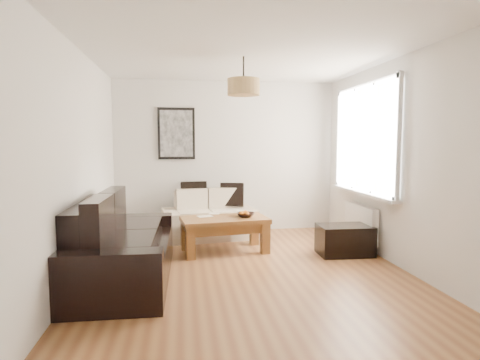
{
  "coord_description": "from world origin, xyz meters",
  "views": [
    {
      "loc": [
        -0.76,
        -4.61,
        1.54
      ],
      "look_at": [
        0.0,
        0.6,
        1.05
      ],
      "focal_mm": 29.68,
      "sensor_mm": 36.0,
      "label": 1
    }
  ],
  "objects": [
    {
      "name": "floor",
      "position": [
        0.0,
        0.0,
        0.0
      ],
      "size": [
        4.5,
        4.5,
        0.0
      ],
      "primitive_type": "plane",
      "color": "brown",
      "rests_on": "ground"
    },
    {
      "name": "ceiling",
      "position": [
        0.0,
        0.0,
        2.6
      ],
      "size": [
        3.8,
        4.5,
        0.0
      ],
      "primitive_type": null,
      "color": "white",
      "rests_on": "floor"
    },
    {
      "name": "wall_back",
      "position": [
        0.0,
        2.25,
        1.3
      ],
      "size": [
        3.8,
        0.04,
        2.6
      ],
      "primitive_type": null,
      "color": "silver",
      "rests_on": "floor"
    },
    {
      "name": "wall_front",
      "position": [
        0.0,
        -2.25,
        1.3
      ],
      "size": [
        3.8,
        0.04,
        2.6
      ],
      "primitive_type": null,
      "color": "silver",
      "rests_on": "floor"
    },
    {
      "name": "wall_left",
      "position": [
        -1.9,
        0.0,
        1.3
      ],
      "size": [
        0.04,
        4.5,
        2.6
      ],
      "primitive_type": null,
      "color": "silver",
      "rests_on": "floor"
    },
    {
      "name": "wall_right",
      "position": [
        1.9,
        0.0,
        1.3
      ],
      "size": [
        0.04,
        4.5,
        2.6
      ],
      "primitive_type": null,
      "color": "silver",
      "rests_on": "floor"
    },
    {
      "name": "window_bay",
      "position": [
        1.86,
        0.8,
        1.6
      ],
      "size": [
        0.14,
        1.9,
        1.6
      ],
      "primitive_type": null,
      "color": "white",
      "rests_on": "wall_right"
    },
    {
      "name": "radiator",
      "position": [
        1.82,
        0.8,
        0.38
      ],
      "size": [
        0.1,
        0.9,
        0.52
      ],
      "primitive_type": "cube",
      "color": "white",
      "rests_on": "wall_right"
    },
    {
      "name": "poster",
      "position": [
        -0.85,
        2.22,
        1.7
      ],
      "size": [
        0.62,
        0.04,
        0.87
      ],
      "primitive_type": null,
      "color": "black",
      "rests_on": "wall_back"
    },
    {
      "name": "pendant_shade",
      "position": [
        0.0,
        0.3,
        2.23
      ],
      "size": [
        0.4,
        0.4,
        0.2
      ],
      "primitive_type": "cylinder",
      "color": "tan",
      "rests_on": "ceiling"
    },
    {
      "name": "loveseat_cream",
      "position": [
        -0.33,
        1.78,
        0.37
      ],
      "size": [
        1.57,
        1.0,
        0.73
      ],
      "primitive_type": null,
      "rotation": [
        0.0,
        0.0,
        0.14
      ],
      "color": "beige",
      "rests_on": "floor"
    },
    {
      "name": "sofa_leather",
      "position": [
        -1.43,
        -0.12,
        0.45
      ],
      "size": [
        1.04,
        2.08,
        0.89
      ],
      "primitive_type": null,
      "rotation": [
        0.0,
        0.0,
        1.55
      ],
      "color": "black",
      "rests_on": "floor"
    },
    {
      "name": "coffee_table",
      "position": [
        -0.18,
        0.9,
        0.25
      ],
      "size": [
        1.27,
        0.8,
        0.49
      ],
      "primitive_type": null,
      "rotation": [
        0.0,
        0.0,
        0.13
      ],
      "color": "brown",
      "rests_on": "floor"
    },
    {
      "name": "ottoman",
      "position": [
        1.45,
        0.5,
        0.21
      ],
      "size": [
        0.74,
        0.49,
        0.41
      ],
      "primitive_type": "cube",
      "rotation": [
        0.0,
        0.0,
        -0.03
      ],
      "color": "black",
      "rests_on": "floor"
    },
    {
      "name": "cushion_left",
      "position": [
        -0.57,
        1.96,
        0.69
      ],
      "size": [
        0.43,
        0.18,
        0.42
      ],
      "primitive_type": "cube",
      "rotation": [
        0.0,
        0.0,
        0.12
      ],
      "color": "black",
      "rests_on": "loveseat_cream"
    },
    {
      "name": "cushion_right",
      "position": [
        0.06,
        1.96,
        0.67
      ],
      "size": [
        0.41,
        0.2,
        0.39
      ],
      "primitive_type": "cube",
      "rotation": [
        0.0,
        0.0,
        -0.22
      ],
      "color": "black",
      "rests_on": "loveseat_cream"
    },
    {
      "name": "fruit_bowl",
      "position": [
        0.13,
        0.89,
        0.52
      ],
      "size": [
        0.32,
        0.32,
        0.06
      ],
      "primitive_type": "imported",
      "rotation": [
        0.0,
        0.0,
        -0.34
      ],
      "color": "black",
      "rests_on": "coffee_table"
    },
    {
      "name": "orange_a",
      "position": [
        0.13,
        0.97,
        0.53
      ],
      "size": [
        0.1,
        0.1,
        0.08
      ],
      "primitive_type": "sphere",
      "rotation": [
        0.0,
        0.0,
        0.16
      ],
      "color": "orange",
      "rests_on": "fruit_bowl"
    },
    {
      "name": "orange_b",
      "position": [
        0.15,
        0.95,
        0.53
      ],
      "size": [
        0.09,
        0.09,
        0.07
      ],
      "primitive_type": "sphere",
      "rotation": [
        0.0,
        0.0,
        0.27
      ],
      "color": "orange",
      "rests_on": "fruit_bowl"
    },
    {
      "name": "orange_c",
      "position": [
        0.08,
        0.97,
        0.53
      ],
      "size": [
        0.07,
        0.07,
        0.07
      ],
      "primitive_type": "sphere",
      "rotation": [
        0.0,
        0.0,
        0.08
      ],
      "color": "orange",
      "rests_on": "fruit_bowl"
    },
    {
      "name": "papers",
      "position": [
        -0.45,
        1.03,
        0.49
      ],
      "size": [
        0.24,
        0.2,
        0.01
      ],
      "primitive_type": "cube",
      "rotation": [
        0.0,
        0.0,
        0.29
      ],
      "color": "silver",
      "rests_on": "coffee_table"
    }
  ]
}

